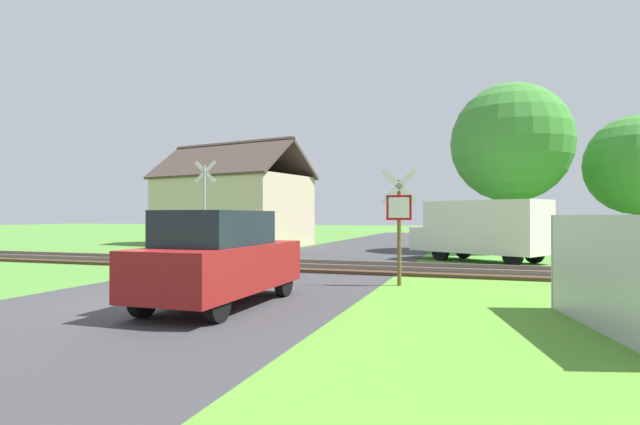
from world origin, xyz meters
The scene contains 12 objects.
ground_plane centered at (0.00, 0.00, 0.00)m, with size 160.00×160.00×0.00m, color #4C8433.
road_asphalt centered at (0.00, 2.00, 0.00)m, with size 6.85×80.00×0.01m, color #38383A.
grass_verge centered at (6.43, -2.00, 0.00)m, with size 6.00×20.00×0.01m, color #54912D.
rail_track centered at (0.00, 6.96, 0.06)m, with size 60.00×2.60×0.22m.
stop_sign_near centered at (3.84, 3.81, 1.66)m, with size 0.88×0.16×2.84m.
crossing_sign_far centered at (-4.42, 8.70, 2.19)m, with size 0.87×0.20×3.82m.
house centered at (-8.19, 18.03, 2.15)m, with size 9.51×7.14×6.04m.
tree_far centered at (12.75, 18.85, 4.09)m, with size 4.70×4.70×6.45m.
tree_right centered at (7.08, 17.00, 5.13)m, with size 5.60×5.60×7.94m.
mail_truck centered at (5.74, 11.10, 1.24)m, with size 5.16×4.08×2.24m.
parked_car centered at (1.09, 0.09, 0.89)m, with size 1.67×4.01×1.78m.
fence_panel centered at (7.34, -0.08, 0.85)m, with size 0.82×3.71×1.70m.
Camera 1 is at (5.73, -8.18, 1.68)m, focal length 28.00 mm.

